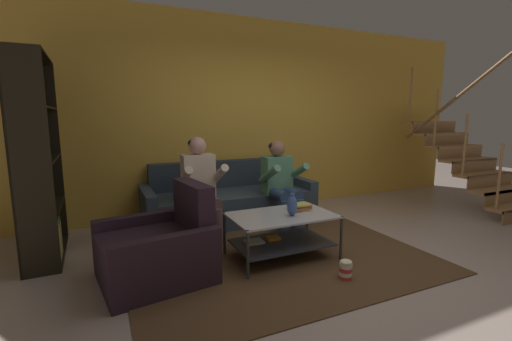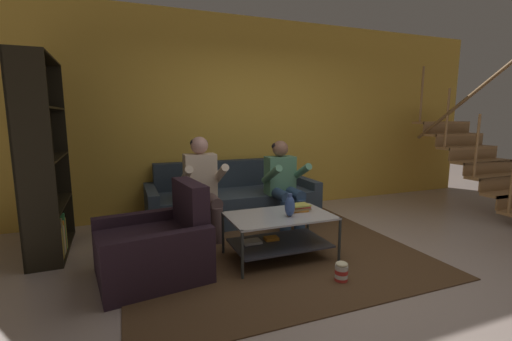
{
  "view_description": "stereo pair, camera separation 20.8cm",
  "coord_description": "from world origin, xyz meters",
  "px_view_note": "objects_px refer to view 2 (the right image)",
  "views": [
    {
      "loc": [
        -2.15,
        -2.47,
        1.45
      ],
      "look_at": [
        -0.59,
        0.95,
        0.85
      ],
      "focal_mm": 24.0,
      "sensor_mm": 36.0,
      "label": 1
    },
    {
      "loc": [
        -1.96,
        -2.55,
        1.45
      ],
      "look_at": [
        -0.59,
        0.95,
        0.85
      ],
      "focal_mm": 24.0,
      "sensor_mm": 36.0,
      "label": 2
    }
  ],
  "objects_px": {
    "couch": "(232,201)",
    "vase": "(290,206)",
    "person_seated_left": "(202,184)",
    "book_stack": "(299,207)",
    "person_seated_right": "(284,181)",
    "popcorn_tub": "(341,272)",
    "coffee_table": "(279,229)",
    "armchair": "(156,247)",
    "bookshelf": "(41,180)"
  },
  "relations": [
    {
      "from": "couch",
      "to": "person_seated_left",
      "type": "relative_size",
      "value": 1.92
    },
    {
      "from": "popcorn_tub",
      "to": "coffee_table",
      "type": "bearing_deg",
      "value": 114.21
    },
    {
      "from": "coffee_table",
      "to": "bookshelf",
      "type": "height_order",
      "value": "bookshelf"
    },
    {
      "from": "vase",
      "to": "book_stack",
      "type": "xyz_separation_m",
      "value": [
        0.18,
        0.14,
        -0.07
      ]
    },
    {
      "from": "person_seated_right",
      "to": "popcorn_tub",
      "type": "relative_size",
      "value": 6.17
    },
    {
      "from": "coffee_table",
      "to": "bookshelf",
      "type": "xyz_separation_m",
      "value": [
        -2.25,
        1.0,
        0.49
      ]
    },
    {
      "from": "person_seated_left",
      "to": "person_seated_right",
      "type": "xyz_separation_m",
      "value": [
        1.07,
        -0.01,
        -0.04
      ]
    },
    {
      "from": "person_seated_right",
      "to": "book_stack",
      "type": "xyz_separation_m",
      "value": [
        -0.24,
        -0.85,
        -0.12
      ]
    },
    {
      "from": "couch",
      "to": "person_seated_right",
      "type": "relative_size",
      "value": 2.05
    },
    {
      "from": "armchair",
      "to": "popcorn_tub",
      "type": "relative_size",
      "value": 5.55
    },
    {
      "from": "person_seated_right",
      "to": "popcorn_tub",
      "type": "xyz_separation_m",
      "value": [
        -0.19,
        -1.58,
        -0.53
      ]
    },
    {
      "from": "armchair",
      "to": "popcorn_tub",
      "type": "xyz_separation_m",
      "value": [
        1.51,
        -0.72,
        -0.18
      ]
    },
    {
      "from": "couch",
      "to": "popcorn_tub",
      "type": "relative_size",
      "value": 12.63
    },
    {
      "from": "couch",
      "to": "coffee_table",
      "type": "relative_size",
      "value": 2.21
    },
    {
      "from": "person_seated_right",
      "to": "vase",
      "type": "relative_size",
      "value": 4.87
    },
    {
      "from": "person_seated_left",
      "to": "bookshelf",
      "type": "relative_size",
      "value": 0.59
    },
    {
      "from": "vase",
      "to": "armchair",
      "type": "relative_size",
      "value": 0.23
    },
    {
      "from": "person_seated_right",
      "to": "book_stack",
      "type": "height_order",
      "value": "person_seated_right"
    },
    {
      "from": "book_stack",
      "to": "armchair",
      "type": "xyz_separation_m",
      "value": [
        -1.47,
        -0.0,
        -0.23
      ]
    },
    {
      "from": "person_seated_right",
      "to": "bookshelf",
      "type": "relative_size",
      "value": 0.55
    },
    {
      "from": "couch",
      "to": "person_seated_left",
      "type": "bearing_deg",
      "value": -135.31
    },
    {
      "from": "vase",
      "to": "person_seated_right",
      "type": "bearing_deg",
      "value": 67.34
    },
    {
      "from": "book_stack",
      "to": "person_seated_right",
      "type": "bearing_deg",
      "value": 74.56
    },
    {
      "from": "armchair",
      "to": "coffee_table",
      "type": "bearing_deg",
      "value": -2.5
    },
    {
      "from": "coffee_table",
      "to": "popcorn_tub",
      "type": "distance_m",
      "value": 0.77
    },
    {
      "from": "coffee_table",
      "to": "vase",
      "type": "xyz_separation_m",
      "value": [
        0.08,
        -0.09,
        0.26
      ]
    },
    {
      "from": "bookshelf",
      "to": "coffee_table",
      "type": "bearing_deg",
      "value": -24.04
    },
    {
      "from": "couch",
      "to": "vase",
      "type": "xyz_separation_m",
      "value": [
        0.12,
        -1.54,
        0.3
      ]
    },
    {
      "from": "couch",
      "to": "book_stack",
      "type": "relative_size",
      "value": 9.44
    },
    {
      "from": "person_seated_right",
      "to": "bookshelf",
      "type": "bearing_deg",
      "value": 178.01
    },
    {
      "from": "vase",
      "to": "popcorn_tub",
      "type": "distance_m",
      "value": 0.78
    },
    {
      "from": "person_seated_left",
      "to": "bookshelf",
      "type": "distance_m",
      "value": 1.68
    },
    {
      "from": "bookshelf",
      "to": "armchair",
      "type": "xyz_separation_m",
      "value": [
        1.04,
        -0.95,
        -0.53
      ]
    },
    {
      "from": "person_seated_right",
      "to": "coffee_table",
      "type": "bearing_deg",
      "value": -118.57
    },
    {
      "from": "bookshelf",
      "to": "vase",
      "type": "bearing_deg",
      "value": -25.14
    },
    {
      "from": "coffee_table",
      "to": "book_stack",
      "type": "height_order",
      "value": "book_stack"
    },
    {
      "from": "coffee_table",
      "to": "book_stack",
      "type": "distance_m",
      "value": 0.33
    },
    {
      "from": "couch",
      "to": "armchair",
      "type": "height_order",
      "value": "armchair"
    },
    {
      "from": "book_stack",
      "to": "popcorn_tub",
      "type": "distance_m",
      "value": 0.83
    },
    {
      "from": "person_seated_left",
      "to": "popcorn_tub",
      "type": "height_order",
      "value": "person_seated_left"
    },
    {
      "from": "person_seated_left",
      "to": "book_stack",
      "type": "height_order",
      "value": "person_seated_left"
    },
    {
      "from": "coffee_table",
      "to": "armchair",
      "type": "xyz_separation_m",
      "value": [
        -1.21,
        0.05,
        -0.04
      ]
    },
    {
      "from": "couch",
      "to": "armchair",
      "type": "distance_m",
      "value": 1.82
    },
    {
      "from": "person_seated_left",
      "to": "coffee_table",
      "type": "bearing_deg",
      "value": -57.63
    },
    {
      "from": "book_stack",
      "to": "vase",
      "type": "bearing_deg",
      "value": -141.45
    },
    {
      "from": "person_seated_left",
      "to": "armchair",
      "type": "distance_m",
      "value": 1.13
    },
    {
      "from": "person_seated_left",
      "to": "popcorn_tub",
      "type": "distance_m",
      "value": 1.9
    },
    {
      "from": "couch",
      "to": "vase",
      "type": "height_order",
      "value": "couch"
    },
    {
      "from": "person_seated_left",
      "to": "coffee_table",
      "type": "relative_size",
      "value": 1.15
    },
    {
      "from": "armchair",
      "to": "popcorn_tub",
      "type": "distance_m",
      "value": 1.68
    }
  ]
}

